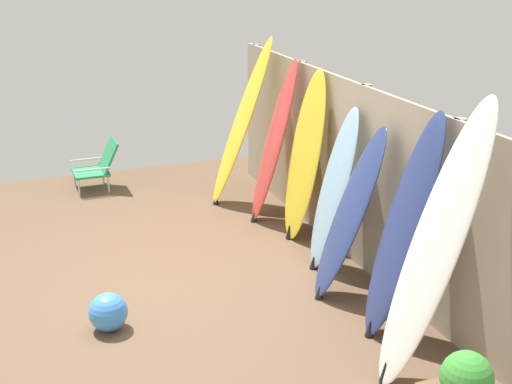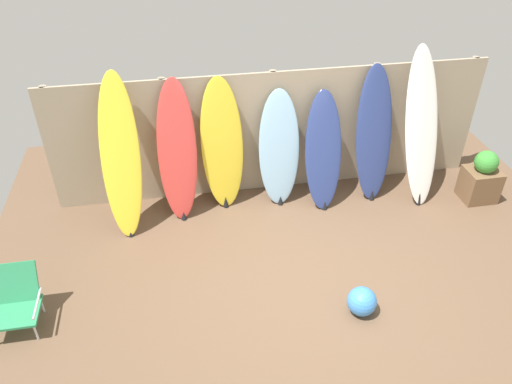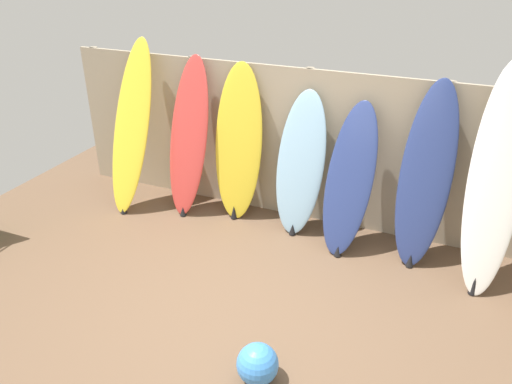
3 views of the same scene
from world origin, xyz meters
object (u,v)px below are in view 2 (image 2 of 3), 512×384
object	(u,v)px
surfboard_yellow_2	(222,146)
surfboard_skyblue_3	(279,149)
surfboard_navy_5	(374,135)
planter_box	(481,178)
surfboard_red_1	(177,152)
beach_ball	(362,301)
surfboard_white_6	(421,129)
surfboard_navy_4	(323,152)
beach_chair	(15,299)
surfboard_yellow_0	(121,157)

from	to	relation	value
surfboard_yellow_2	surfboard_skyblue_3	size ratio (longest dim) A/B	1.14
surfboard_navy_5	planter_box	distance (m)	1.68
surfboard_red_1	surfboard_navy_5	world-z (taller)	surfboard_red_1
surfboard_yellow_2	surfboard_navy_5	distance (m)	2.10
surfboard_yellow_2	planter_box	xyz separation A→B (m)	(3.60, -0.58, -0.56)
surfboard_skyblue_3	beach_ball	xyz separation A→B (m)	(0.44, -2.29, -0.64)
surfboard_skyblue_3	surfboard_white_6	distance (m)	1.96
surfboard_skyblue_3	surfboard_navy_4	world-z (taller)	surfboard_skyblue_3
surfboard_navy_5	surfboard_red_1	bearing A→B (deg)	179.93
surfboard_navy_4	surfboard_white_6	xyz separation A→B (m)	(1.35, -0.06, 0.26)
surfboard_red_1	beach_chair	size ratio (longest dim) A/B	2.95
surfboard_white_6	beach_chair	size ratio (longest dim) A/B	3.31
surfboard_navy_5	surfboard_navy_4	bearing A→B (deg)	-173.69
surfboard_yellow_0	surfboard_yellow_2	size ratio (longest dim) A/B	1.10
surfboard_red_1	beach_ball	bearing A→B (deg)	-50.79
surfboard_red_1	beach_chair	distance (m)	2.57
surfboard_skyblue_3	beach_chair	size ratio (longest dim) A/B	2.54
surfboard_skyblue_3	surfboard_white_6	size ratio (longest dim) A/B	0.77
surfboard_navy_4	beach_ball	distance (m)	2.24
surfboard_white_6	beach_chair	world-z (taller)	surfboard_white_6
surfboard_navy_5	planter_box	bearing A→B (deg)	-17.60
surfboard_white_6	beach_ball	distance (m)	2.71
surfboard_yellow_0	surfboard_navy_4	world-z (taller)	surfboard_yellow_0
surfboard_yellow_2	surfboard_white_6	bearing A→B (deg)	-5.08
surfboard_navy_5	surfboard_yellow_2	bearing A→B (deg)	177.18
surfboard_navy_4	beach_chair	size ratio (longest dim) A/B	2.48
surfboard_navy_5	surfboard_white_6	xyz separation A→B (m)	(0.61, -0.14, 0.11)
surfboard_yellow_0	surfboard_skyblue_3	bearing A→B (deg)	5.15
surfboard_yellow_2	planter_box	size ratio (longest dim) A/B	2.37
surfboard_navy_4	surfboard_navy_5	xyz separation A→B (m)	(0.74, 0.08, 0.14)
surfboard_navy_4	beach_chair	xyz separation A→B (m)	(-3.78, -1.62, -0.46)
beach_chair	planter_box	world-z (taller)	planter_box
planter_box	surfboard_navy_5	bearing A→B (deg)	162.40
surfboard_red_1	surfboard_yellow_2	world-z (taller)	surfboard_red_1
surfboard_white_6	beach_chair	xyz separation A→B (m)	(-5.13, -1.56, -0.71)
surfboard_white_6	surfboard_red_1	bearing A→B (deg)	177.57
beach_chair	beach_ball	distance (m)	3.68
surfboard_skyblue_3	surfboard_red_1	bearing A→B (deg)	-177.64
beach_ball	surfboard_navy_4	bearing A→B (deg)	86.17
surfboard_red_1	surfboard_white_6	xyz separation A→B (m)	(3.31, -0.14, 0.11)
surfboard_yellow_2	surfboard_navy_4	distance (m)	1.38
surfboard_yellow_0	beach_ball	size ratio (longest dim) A/B	6.23
surfboard_navy_5	beach_ball	size ratio (longest dim) A/B	5.76
surfboard_red_1	surfboard_navy_5	xyz separation A→B (m)	(2.70, -0.00, -0.01)
surfboard_skyblue_3	surfboard_navy_4	distance (m)	0.60
surfboard_navy_4	surfboard_white_6	distance (m)	1.38
surfboard_skyblue_3	surfboard_navy_5	world-z (taller)	surfboard_navy_5
beach_chair	surfboard_navy_4	bearing A→B (deg)	17.33
surfboard_yellow_0	surfboard_yellow_2	world-z (taller)	surfboard_yellow_0
surfboard_navy_4	beach_ball	bearing A→B (deg)	-93.83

